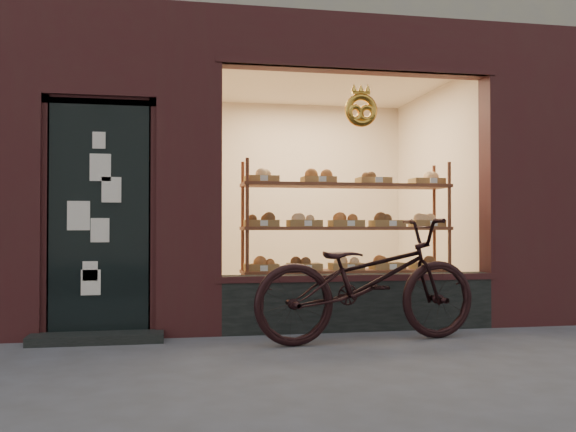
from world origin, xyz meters
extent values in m
plane|color=#444444|center=(0.00, 0.00, 0.00)|extent=(90.00, 90.00, 0.00)
cube|color=black|center=(0.45, 2.12, 0.28)|extent=(2.70, 0.25, 0.55)
cube|color=black|center=(-2.00, 2.06, 1.10)|extent=(0.90, 0.04, 2.15)
cube|color=black|center=(-2.00, 1.90, 0.04)|extent=(1.15, 0.35, 0.08)
torus|color=gold|center=(0.45, 2.02, 2.15)|extent=(0.33, 0.07, 0.33)
cube|color=#5A2815|center=(0.45, 2.55, 0.05)|extent=(2.20, 0.45, 0.04)
cube|color=#5A2815|center=(0.45, 2.55, 0.55)|extent=(2.20, 0.45, 0.03)
cube|color=#5A2815|center=(0.45, 2.55, 1.00)|extent=(2.20, 0.45, 0.04)
cube|color=#5A2815|center=(0.45, 2.55, 1.45)|extent=(2.20, 0.45, 0.04)
cylinder|color=#5A2815|center=(-0.62, 2.35, 0.85)|extent=(0.04, 0.04, 1.70)
cylinder|color=#5A2815|center=(1.52, 2.35, 0.85)|extent=(0.04, 0.04, 1.70)
cylinder|color=#5A2815|center=(-0.62, 2.75, 0.85)|extent=(0.04, 0.04, 1.70)
cylinder|color=#5A2815|center=(1.52, 2.75, 0.85)|extent=(0.04, 0.04, 1.70)
cube|color=#95653F|center=(-0.45, 2.55, 0.60)|extent=(0.34, 0.24, 0.07)
sphere|color=#985524|center=(-0.45, 2.55, 0.69)|extent=(0.11, 0.11, 0.11)
cube|color=white|center=(-0.45, 2.36, 0.60)|extent=(0.07, 0.01, 0.05)
cube|color=#95653F|center=(0.00, 2.55, 0.60)|extent=(0.34, 0.24, 0.07)
sphere|color=brown|center=(0.00, 2.55, 0.69)|extent=(0.11, 0.11, 0.11)
cube|color=white|center=(0.00, 2.36, 0.60)|extent=(0.07, 0.01, 0.05)
cube|color=#95653F|center=(0.45, 2.55, 0.60)|extent=(0.34, 0.24, 0.07)
sphere|color=#EAB272|center=(0.45, 2.55, 0.69)|extent=(0.11, 0.11, 0.11)
cube|color=white|center=(0.45, 2.36, 0.60)|extent=(0.07, 0.01, 0.05)
cube|color=#95653F|center=(0.90, 2.55, 0.60)|extent=(0.34, 0.24, 0.07)
sphere|color=#985524|center=(0.90, 2.55, 0.69)|extent=(0.11, 0.11, 0.11)
cube|color=white|center=(0.90, 2.36, 0.60)|extent=(0.07, 0.01, 0.05)
cube|color=#95653F|center=(1.35, 2.55, 0.60)|extent=(0.34, 0.24, 0.07)
sphere|color=brown|center=(1.35, 2.55, 0.69)|extent=(0.11, 0.11, 0.11)
cube|color=white|center=(1.35, 2.36, 0.60)|extent=(0.08, 0.01, 0.05)
cube|color=#95653F|center=(-0.45, 2.55, 1.05)|extent=(0.34, 0.24, 0.07)
sphere|color=brown|center=(-0.45, 2.55, 1.14)|extent=(0.11, 0.11, 0.11)
cube|color=white|center=(-0.45, 2.36, 1.05)|extent=(0.07, 0.01, 0.06)
cube|color=#95653F|center=(0.00, 2.55, 1.05)|extent=(0.34, 0.24, 0.07)
sphere|color=#EAB272|center=(0.00, 2.55, 1.14)|extent=(0.11, 0.11, 0.11)
cube|color=white|center=(0.00, 2.36, 1.05)|extent=(0.07, 0.01, 0.06)
cube|color=#95653F|center=(0.45, 2.55, 1.05)|extent=(0.34, 0.24, 0.07)
sphere|color=#985524|center=(0.45, 2.55, 1.14)|extent=(0.11, 0.11, 0.11)
cube|color=white|center=(0.45, 2.36, 1.05)|extent=(0.07, 0.01, 0.06)
cube|color=#95653F|center=(0.90, 2.55, 1.05)|extent=(0.34, 0.24, 0.07)
sphere|color=brown|center=(0.90, 2.55, 1.14)|extent=(0.11, 0.11, 0.11)
cube|color=white|center=(0.90, 2.36, 1.05)|extent=(0.07, 0.01, 0.06)
cube|color=#95653F|center=(1.35, 2.55, 1.05)|extent=(0.34, 0.24, 0.07)
sphere|color=#EAB272|center=(1.35, 2.55, 1.14)|extent=(0.11, 0.11, 0.11)
cube|color=white|center=(1.35, 2.36, 1.05)|extent=(0.08, 0.01, 0.06)
cube|color=#95653F|center=(-0.45, 2.55, 1.50)|extent=(0.34, 0.24, 0.07)
sphere|color=#EAB272|center=(-0.45, 2.55, 1.59)|extent=(0.11, 0.11, 0.11)
cube|color=white|center=(-0.45, 2.36, 1.50)|extent=(0.07, 0.01, 0.06)
cube|color=#95653F|center=(0.15, 2.55, 1.50)|extent=(0.34, 0.24, 0.07)
sphere|color=#985524|center=(0.15, 2.55, 1.59)|extent=(0.11, 0.11, 0.11)
cube|color=white|center=(0.15, 2.36, 1.50)|extent=(0.08, 0.01, 0.06)
cube|color=#95653F|center=(0.75, 2.55, 1.50)|extent=(0.34, 0.24, 0.07)
sphere|color=brown|center=(0.75, 2.55, 1.59)|extent=(0.11, 0.11, 0.11)
cube|color=white|center=(0.75, 2.36, 1.50)|extent=(0.07, 0.01, 0.06)
cube|color=#95653F|center=(1.35, 2.55, 1.50)|extent=(0.34, 0.24, 0.07)
sphere|color=#EAB272|center=(1.35, 2.55, 1.59)|extent=(0.11, 0.11, 0.11)
cube|color=white|center=(1.35, 2.36, 1.50)|extent=(0.08, 0.01, 0.06)
imported|color=black|center=(0.34, 1.49, 0.55)|extent=(2.15, 0.96, 1.09)
camera|label=1|loc=(-1.40, -3.94, 1.00)|focal=40.00mm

